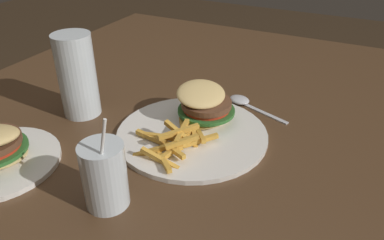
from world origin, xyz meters
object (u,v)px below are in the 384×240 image
at_px(meal_plate_near, 197,121).
at_px(beer_glass, 78,78).
at_px(juice_glass, 105,178).
at_px(spoon, 242,101).

height_order(meal_plate_near, beer_glass, beer_glass).
bearing_deg(juice_glass, meal_plate_near, -7.19).
xyz_separation_m(meal_plate_near, beer_glass, (-0.05, 0.27, 0.07)).
bearing_deg(beer_glass, juice_glass, -132.04).
bearing_deg(juice_glass, beer_glass, 47.96).
distance_m(meal_plate_near, spoon, 0.17).
distance_m(beer_glass, spoon, 0.39).
bearing_deg(meal_plate_near, spoon, -15.10).
height_order(juice_glass, spoon, juice_glass).
bearing_deg(spoon, meal_plate_near, 95.13).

